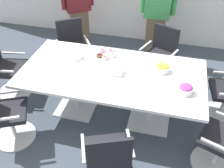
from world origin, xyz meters
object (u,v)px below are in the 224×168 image
Objects in this scene: conference_table at (112,80)px; office_chair_0 at (108,160)px; person_standing_0 at (78,7)px; person_standing_1 at (157,13)px; snack_bowl_chips_yellow at (162,68)px; donut_platter at (106,54)px; snack_bowl_candy_mix at (186,89)px; napkin_pile at (117,71)px; office_chair_6 at (4,116)px; plate_stack at (76,56)px; office_chair_5 at (7,71)px; office_chair_4 at (73,50)px; office_chair_3 at (159,58)px.

conference_table is 1.14m from office_chair_0.
person_standing_1 is at bearing 142.81° from person_standing_0.
snack_bowl_chips_yellow reaches higher than donut_platter.
person_standing_1 is at bearing 66.63° from donut_platter.
snack_bowl_candy_mix is (0.56, -1.87, -0.11)m from person_standing_1.
conference_table is at bearing 169.83° from napkin_pile.
donut_platter is at bearing 122.84° from napkin_pile.
donut_platter is at bearing 166.24° from snack_bowl_chips_yellow.
office_chair_0 is (0.23, -1.09, -0.22)m from conference_table.
person_standing_0 is 0.97× the size of person_standing_1.
snack_bowl_candy_mix is at bearing -26.85° from donut_platter.
plate_stack is (0.62, 0.98, 0.37)m from office_chair_6.
person_standing_0 reaches higher than snack_bowl_chips_yellow.
person_standing_1 reaches higher than plate_stack.
office_chair_5 is 4.59× the size of plate_stack.
office_chair_0 reaches higher than napkin_pile.
plate_stack is (-0.81, 1.30, 0.37)m from office_chair_0.
donut_platter is at bearing 153.15° from snack_bowl_candy_mix.
napkin_pile is at bearing -160.86° from snack_bowl_chips_yellow.
conference_table is at bearing 78.07° from person_standing_1.
office_chair_4 is at bearing 63.29° from person_standing_0.
conference_table is at bearing 76.84° from office_chair_5.
office_chair_5 is 2.66m from person_standing_1.
person_standing_1 is 1.43m from donut_platter.
office_chair_0 is at bearing 103.94° from office_chair_3.
person_standing_1 reaches higher than office_chair_4.
snack_bowl_chips_yellow reaches higher than conference_table.
person_standing_1 is (0.15, 2.77, 0.50)m from office_chair_0.
office_chair_5 is 2.68m from snack_bowl_candy_mix.
office_chair_0 is 2.95× the size of donut_platter.
office_chair_0 is 1.00× the size of office_chair_5.
conference_table is 2.64× the size of office_chair_4.
office_chair_3 reaches higher than napkin_pile.
office_chair_5 is at bearing 31.14° from person_standing_0.
office_chair_4 reaches higher than snack_bowl_chips_yellow.
person_standing_1 reaches higher than snack_bowl_chips_yellow.
office_chair_5 reaches higher than snack_bowl_chips_yellow.
snack_bowl_chips_yellow is 0.64× the size of donut_platter.
donut_platter is (0.89, -1.30, -0.11)m from person_standing_0.
person_standing_1 is (1.31, 0.76, 0.50)m from office_chair_4.
office_chair_5 reaches higher than conference_table.
office_chair_6 is at bearing 58.17° from person_standing_1.
office_chair_0 is at bearing 86.30° from office_chair_4.
donut_platter is at bearing 112.76° from office_chair_6.
office_chair_6 is (-0.27, -1.70, 0.00)m from office_chair_4.
napkin_pile is at bearing 76.55° from office_chair_5.
office_chair_3 is at bearing 151.07° from office_chair_4.
plate_stack is (-1.12, -0.84, 0.37)m from office_chair_3.
snack_bowl_chips_yellow is at bearing 118.02° from office_chair_3.
snack_bowl_candy_mix is (0.40, -1.23, 0.40)m from office_chair_3.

